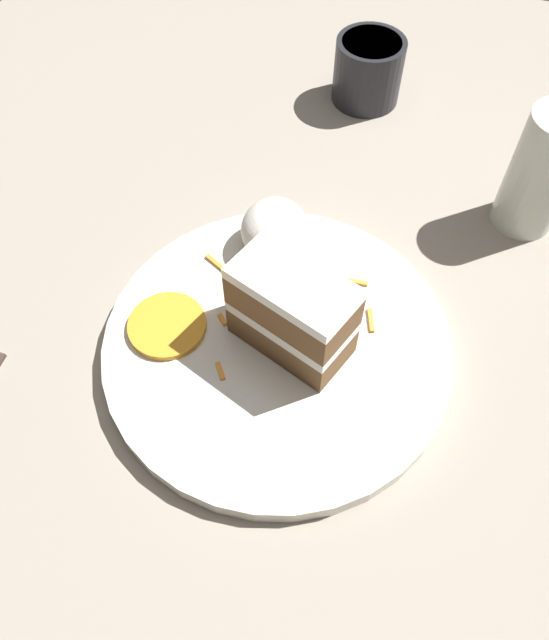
% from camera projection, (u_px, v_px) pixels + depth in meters
% --- Properties ---
extents(ground_plane, '(6.00, 6.00, 0.00)m').
position_uv_depth(ground_plane, '(284.00, 348.00, 0.58)').
color(ground_plane, black).
rests_on(ground_plane, ground).
extents(dining_table, '(1.26, 1.07, 0.03)m').
position_uv_depth(dining_table, '(284.00, 340.00, 0.57)').
color(dining_table, gray).
rests_on(dining_table, ground).
extents(plate, '(0.30, 0.30, 0.02)m').
position_uv_depth(plate, '(274.00, 345.00, 0.54)').
color(plate, silver).
rests_on(plate, dining_table).
extents(cake_slice, '(0.08, 0.11, 0.08)m').
position_uv_depth(cake_slice, '(292.00, 312.00, 0.50)').
color(cake_slice, brown).
rests_on(cake_slice, plate).
extents(cream_dollop, '(0.07, 0.06, 0.05)m').
position_uv_depth(cream_dollop, '(274.00, 228.00, 0.57)').
color(cream_dollop, white).
rests_on(cream_dollop, plate).
extents(orange_garnish, '(0.07, 0.07, 0.01)m').
position_uv_depth(orange_garnish, '(167.00, 325.00, 0.54)').
color(orange_garnish, orange).
rests_on(orange_garnish, plate).
extents(carrot_shreds_scatter, '(0.14, 0.17, 0.00)m').
position_uv_depth(carrot_shreds_scatter, '(287.00, 303.00, 0.55)').
color(carrot_shreds_scatter, orange).
rests_on(carrot_shreds_scatter, plate).
extents(drinking_glass, '(0.06, 0.06, 0.13)m').
position_uv_depth(drinking_glass, '(538.00, 179.00, 0.59)').
color(drinking_glass, beige).
rests_on(drinking_glass, dining_table).
extents(coffee_mug, '(0.08, 0.08, 0.07)m').
position_uv_depth(coffee_mug, '(368.00, 68.00, 0.71)').
color(coffee_mug, '#232328').
rests_on(coffee_mug, dining_table).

